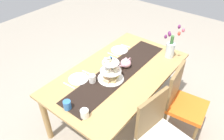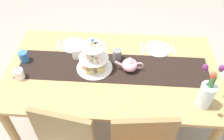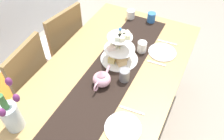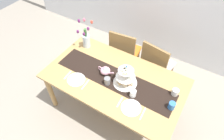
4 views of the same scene
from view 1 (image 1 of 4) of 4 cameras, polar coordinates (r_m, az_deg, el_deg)
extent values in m
plane|color=gray|center=(3.06, 1.54, -11.30)|extent=(8.00, 8.00, 0.00)
cube|color=tan|center=(2.58, 1.80, -0.84)|extent=(1.78, 1.00, 0.03)
cylinder|color=tan|center=(3.53, 4.01, 3.69)|extent=(0.07, 0.07, 0.69)
cylinder|color=tan|center=(2.66, -17.07, -12.01)|extent=(0.07, 0.07, 0.69)
cylinder|color=tan|center=(3.23, 16.67, -1.69)|extent=(0.07, 0.07, 0.69)
cylinder|color=olive|center=(2.73, 20.78, -16.24)|extent=(0.04, 0.04, 0.41)
cylinder|color=olive|center=(2.97, 22.58, -11.21)|extent=(0.04, 0.04, 0.41)
cylinder|color=olive|center=(2.75, 13.49, -13.61)|extent=(0.04, 0.04, 0.41)
cylinder|color=olive|center=(2.99, 15.98, -8.89)|extent=(0.04, 0.04, 0.41)
cube|color=orange|center=(2.69, 19.17, -9.20)|extent=(0.46, 0.46, 0.05)
cube|color=olive|center=(2.54, 16.26, -3.83)|extent=(0.42, 0.08, 0.45)
cylinder|color=olive|center=(2.65, 11.97, -16.14)|extent=(0.04, 0.04, 0.41)
cube|color=olive|center=(2.18, 10.41, -11.15)|extent=(0.42, 0.11, 0.45)
cube|color=black|center=(2.57, 1.61, -0.45)|extent=(1.59, 0.35, 0.00)
cylinder|color=beige|center=(2.38, -0.35, 0.36)|extent=(0.01, 0.01, 0.28)
cylinder|color=white|center=(2.47, -0.33, -2.18)|extent=(0.30, 0.30, 0.01)
cylinder|color=white|center=(2.40, -0.34, -0.15)|extent=(0.24, 0.24, 0.01)
cylinder|color=white|center=(2.33, -0.35, 1.99)|extent=(0.19, 0.19, 0.01)
cube|color=beige|center=(2.40, -1.30, -2.76)|extent=(0.07, 0.08, 0.04)
cube|color=#D6BB75|center=(2.40, 0.37, -2.78)|extent=(0.08, 0.07, 0.04)
cube|color=#E5D37C|center=(2.47, 1.13, -1.40)|extent=(0.07, 0.06, 0.05)
cube|color=#E7BE7E|center=(2.50, -0.38, -0.78)|extent=(0.09, 0.09, 0.05)
cube|color=beige|center=(2.46, -1.55, -1.57)|extent=(0.06, 0.06, 0.05)
cube|color=silver|center=(2.35, -1.27, -0.47)|extent=(0.06, 0.04, 0.03)
cube|color=beige|center=(2.35, -0.06, -0.42)|extent=(0.06, 0.07, 0.03)
cube|color=beige|center=(2.37, 0.65, -0.06)|extent=(0.05, 0.06, 0.03)
cube|color=beige|center=(2.39, 1.24, 0.33)|extent=(0.06, 0.07, 0.03)
cube|color=silver|center=(2.34, 0.19, 2.69)|extent=(0.06, 0.04, 0.03)
cube|color=#F2E8C0|center=(2.35, -0.38, 2.90)|extent=(0.07, 0.06, 0.03)
cube|color=beige|center=(2.34, -1.45, 2.73)|extent=(0.05, 0.06, 0.03)
cube|color=beige|center=(2.32, -1.45, 2.27)|extent=(0.07, 0.06, 0.03)
sphere|color=#3370B7|center=(2.29, -0.36, 3.40)|extent=(0.02, 0.02, 0.02)
ellipsoid|color=#E5A8BC|center=(2.63, 3.64, 1.81)|extent=(0.13, 0.13, 0.10)
cone|color=#E5A8BC|center=(2.59, 3.69, 3.04)|extent=(0.06, 0.06, 0.04)
cylinder|color=#E5A8BC|center=(2.56, 2.48, 1.08)|extent=(0.07, 0.02, 0.06)
torus|color=#E5A8BC|center=(2.68, 4.62, 2.59)|extent=(0.07, 0.01, 0.07)
cylinder|color=silver|center=(2.88, 15.08, 5.07)|extent=(0.11, 0.11, 0.19)
cylinder|color=#3D7538|center=(2.81, 15.56, 7.60)|extent=(0.04, 0.04, 0.12)
ellipsoid|color=#6B2860|center=(2.71, 14.96, 9.05)|extent=(0.04, 0.04, 0.06)
ellipsoid|color=#EF4C38|center=(2.67, 17.28, 9.18)|extent=(0.04, 0.04, 0.06)
ellipsoid|color=#E5607A|center=(2.78, 18.29, 9.96)|extent=(0.04, 0.04, 0.06)
ellipsoid|color=#6B2860|center=(2.83, 17.30, 10.84)|extent=(0.04, 0.04, 0.06)
ellipsoid|color=#6B2860|center=(2.87, 14.86, 9.37)|extent=(0.04, 0.04, 0.06)
ellipsoid|color=#6B2860|center=(2.79, 13.97, 8.53)|extent=(0.04, 0.04, 0.06)
cylinder|color=white|center=(2.06, -7.26, -11.28)|extent=(0.08, 0.08, 0.08)
cylinder|color=white|center=(2.96, 1.97, 5.29)|extent=(0.23, 0.23, 0.01)
cube|color=silver|center=(3.07, 3.59, 6.38)|extent=(0.03, 0.15, 0.01)
cube|color=silver|center=(2.87, 0.24, 4.05)|extent=(0.03, 0.17, 0.01)
cylinder|color=white|center=(2.49, -8.83, -2.31)|extent=(0.23, 0.23, 0.01)
cube|color=silver|center=(2.57, -6.54, -0.73)|extent=(0.03, 0.15, 0.01)
cube|color=silver|center=(2.42, -11.25, -4.05)|extent=(0.02, 0.17, 0.01)
cylinder|color=slate|center=(2.62, -0.03, 1.66)|extent=(0.08, 0.08, 0.09)
cylinder|color=white|center=(2.41, -5.21, -2.31)|extent=(0.08, 0.08, 0.09)
cylinder|color=#3370B7|center=(2.15, -11.73, -9.03)|extent=(0.08, 0.08, 0.09)
camera|label=2|loc=(1.76, 48.11, 19.44)|focal=37.36mm
camera|label=3|loc=(3.23, 6.51, 31.63)|focal=36.66mm
camera|label=4|loc=(2.70, -42.96, 36.26)|focal=30.68mm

